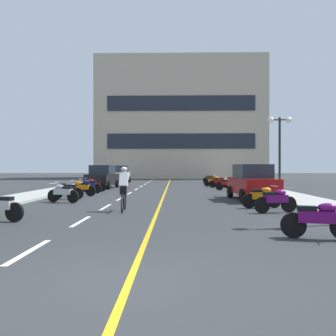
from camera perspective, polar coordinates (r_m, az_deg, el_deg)
ground_plane at (r=26.29m, az=-0.88°, el=-3.49°), size 140.00×140.00×0.00m
curb_left at (r=30.38m, az=-14.39°, el=-2.89°), size 2.40×72.00×0.12m
curb_right at (r=29.93m, az=13.26°, el=-2.93°), size 2.40×72.00×0.12m
lane_dash_0 at (r=7.98m, az=-20.91°, el=-12.08°), size 0.14×2.20×0.01m
lane_dash_1 at (r=11.72m, az=-13.47°, el=-8.11°), size 0.14×2.20×0.01m
lane_dash_2 at (r=15.59m, az=-9.74°, el=-6.03°), size 0.14×2.20×0.01m
lane_dash_3 at (r=19.52m, az=-7.51°, el=-4.77°), size 0.14×2.20×0.01m
lane_dash_4 at (r=23.47m, az=-6.03°, el=-3.93°), size 0.14×2.20×0.01m
lane_dash_5 at (r=27.43m, az=-4.99°, el=-3.33°), size 0.14×2.20×0.01m
lane_dash_6 at (r=31.40m, az=-4.20°, el=-2.88°), size 0.14×2.20×0.01m
lane_dash_7 at (r=35.38m, az=-3.60°, el=-2.54°), size 0.14×2.20×0.01m
lane_dash_8 at (r=39.37m, az=-3.12°, el=-2.26°), size 0.14×2.20×0.01m
lane_dash_9 at (r=43.35m, az=-2.72°, el=-2.03°), size 0.14×2.20×0.01m
lane_dash_10 at (r=47.34m, az=-2.39°, el=-1.84°), size 0.14×2.20×0.01m
lane_dash_11 at (r=51.33m, az=-2.12°, el=-1.68°), size 0.14×2.20×0.01m
centre_line_yellow at (r=29.28m, az=-0.18°, el=-3.11°), size 0.12×66.00×0.01m
office_building at (r=55.64m, az=1.96°, el=7.46°), size 24.29×10.06×17.44m
street_lamp_mid at (r=23.41m, az=17.08°, el=4.75°), size 1.46×0.36×4.63m
parked_car_near at (r=19.10m, az=13.06°, el=-2.14°), size 2.14×4.30×1.82m
parked_car_mid at (r=29.05m, az=-10.21°, el=-1.34°), size 2.16×4.31×1.82m
parked_car_far at (r=38.81m, az=-7.45°, el=-0.95°), size 2.08×4.27×1.82m
motorcycle_0 at (r=9.31m, az=22.51°, el=-7.37°), size 1.67×0.69×0.92m
motorcycle_2 at (r=13.99m, az=16.54°, el=-4.83°), size 1.66×0.72×0.92m
motorcycle_3 at (r=15.41m, az=14.49°, el=-4.36°), size 1.68×0.64×0.92m
motorcycle_4 at (r=17.93m, az=-16.14°, el=-3.72°), size 1.65×0.78×0.92m
motorcycle_5 at (r=19.63m, az=-15.52°, el=-3.38°), size 1.70×0.60×0.92m
motorcycle_6 at (r=21.62m, az=-13.42°, el=-3.05°), size 1.70×0.60×0.92m
motorcycle_7 at (r=23.83m, az=-12.34°, el=-2.74°), size 1.70×0.60×0.92m
motorcycle_8 at (r=25.24m, az=-11.58°, el=-2.58°), size 1.70×0.60×0.92m
motorcycle_9 at (r=26.65m, az=9.21°, el=-2.43°), size 1.69×0.62×0.92m
motorcycle_10 at (r=29.61m, az=8.08°, el=-2.16°), size 1.64×0.79×0.92m
motorcycle_11 at (r=31.55m, az=7.19°, el=-2.02°), size 1.70×0.60×0.92m
motorcycle_12 at (r=35.00m, az=-7.59°, el=-1.80°), size 1.70×0.60×0.92m
motorcycle_13 at (r=37.52m, az=6.77°, el=-1.66°), size 1.69×0.62×0.92m
cyclist_rider at (r=14.02m, az=-6.95°, el=-3.11°), size 0.42×1.77×1.71m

